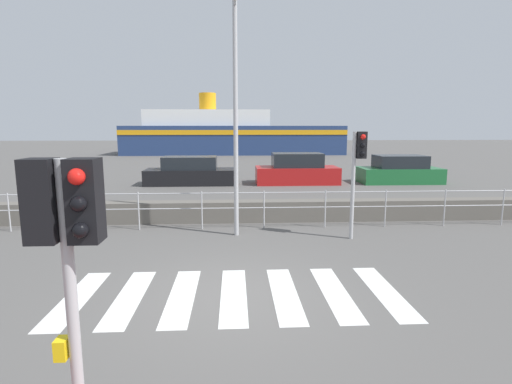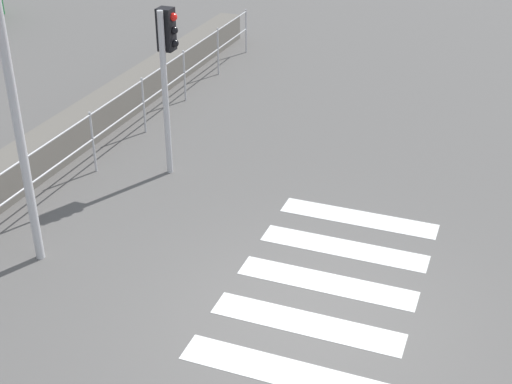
# 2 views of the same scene
# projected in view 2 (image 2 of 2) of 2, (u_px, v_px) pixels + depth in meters

# --- Properties ---
(ground_plane) EXTENTS (160.00, 160.00, 0.00)m
(ground_plane) POSITION_uv_depth(u_px,v_px,m) (307.00, 324.00, 8.71)
(ground_plane) COLOR #565451
(crosswalk) EXTENTS (5.85, 2.40, 0.01)m
(crosswalk) POSITION_uv_depth(u_px,v_px,m) (307.00, 323.00, 8.73)
(crosswalk) COLOR silver
(crosswalk) RESTS_ON ground_plane
(traffic_light_far) EXTENTS (0.34, 0.32, 2.80)m
(traffic_light_far) POSITION_uv_depth(u_px,v_px,m) (167.00, 55.00, 11.42)
(traffic_light_far) COLOR #B2B2B5
(traffic_light_far) RESTS_ON ground_plane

